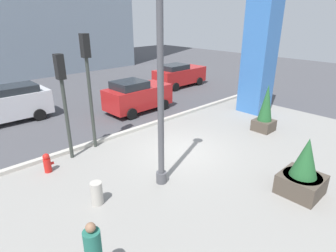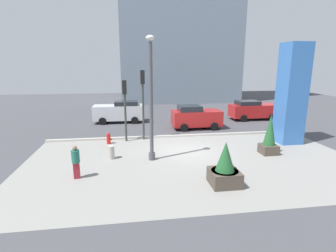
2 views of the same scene
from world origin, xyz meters
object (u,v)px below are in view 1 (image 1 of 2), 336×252
object	(u,v)px
traffic_light_far_side	(88,75)
potted_plant_curbside	(265,111)
potted_plant_mid_plaza	(303,172)
concrete_bollard	(97,193)
art_pillar_blue	(259,56)
pedestrian_on_sidewalk	(93,251)
car_curb_east	(179,75)
car_curb_west	(137,96)
fire_hydrant	(47,163)
car_intersection	(6,105)
lamp_post	(161,93)
traffic_light_corner	(63,90)

from	to	relation	value
traffic_light_far_side	potted_plant_curbside	bearing A→B (deg)	-30.15
potted_plant_mid_plaza	potted_plant_curbside	world-z (taller)	potted_plant_curbside
potted_plant_curbside	concrete_bollard	world-z (taller)	potted_plant_curbside
art_pillar_blue	pedestrian_on_sidewalk	distance (m)	13.68
car_curb_east	car_curb_west	xyz separation A→B (m)	(-6.26, -2.69, 0.03)
car_curb_west	fire_hydrant	bearing A→B (deg)	-153.42
concrete_bollard	car_intersection	size ratio (longest dim) A/B	0.17
potted_plant_curbside	potted_plant_mid_plaza	bearing A→B (deg)	-138.53
fire_hydrant	traffic_light_far_side	distance (m)	3.73
fire_hydrant	pedestrian_on_sidewalk	world-z (taller)	pedestrian_on_sidewalk
concrete_bollard	traffic_light_far_side	size ratio (longest dim) A/B	0.16
fire_hydrant	pedestrian_on_sidewalk	size ratio (longest dim) A/B	0.48
lamp_post	fire_hydrant	xyz separation A→B (m)	(-2.56, 3.37, -2.81)
pedestrian_on_sidewalk	traffic_light_corner	bearing A→B (deg)	69.11
concrete_bollard	car_intersection	xyz separation A→B (m)	(0.19, 9.54, 0.60)
fire_hydrant	car_curb_west	bearing A→B (deg)	26.58
potted_plant_mid_plaza	traffic_light_far_side	bearing A→B (deg)	111.86
art_pillar_blue	traffic_light_far_side	world-z (taller)	art_pillar_blue
traffic_light_far_side	traffic_light_corner	bearing A→B (deg)	-168.18
art_pillar_blue	pedestrian_on_sidewalk	world-z (taller)	art_pillar_blue
concrete_bollard	fire_hydrant	bearing A→B (deg)	96.89
lamp_post	traffic_light_corner	xyz separation A→B (m)	(-1.42, 3.84, -0.38)
fire_hydrant	car_curb_east	world-z (taller)	car_curb_east
lamp_post	car_curb_west	bearing A→B (deg)	58.33
potted_plant_mid_plaza	car_curb_west	bearing A→B (deg)	82.73
traffic_light_far_side	car_intersection	bearing A→B (deg)	106.99
lamp_post	car_curb_west	size ratio (longest dim) A/B	1.64
traffic_light_corner	lamp_post	bearing A→B (deg)	-69.72
traffic_light_corner	car_curb_west	bearing A→B (deg)	27.43
fire_hydrant	car_curb_east	bearing A→B (deg)	24.99
car_curb_east	potted_plant_curbside	bearing A→B (deg)	-110.80
concrete_bollard	lamp_post	bearing A→B (deg)	-11.89
car_curb_east	concrete_bollard	bearing A→B (deg)	-144.65
car_intersection	pedestrian_on_sidewalk	xyz separation A→B (m)	(-1.59, -11.93, -0.11)
potted_plant_curbside	car_curb_east	size ratio (longest dim) A/B	0.52
traffic_light_corner	car_curb_east	distance (m)	13.22
potted_plant_mid_plaza	fire_hydrant	bearing A→B (deg)	128.06
potted_plant_curbside	car_curb_east	bearing A→B (deg)	69.20
concrete_bollard	pedestrian_on_sidewalk	bearing A→B (deg)	-120.50
potted_plant_curbside	fire_hydrant	size ratio (longest dim) A/B	3.13
concrete_bollard	pedestrian_on_sidewalk	size ratio (longest dim) A/B	0.48
lamp_post	potted_plant_mid_plaza	xyz separation A→B (m)	(2.84, -3.53, -2.40)
traffic_light_corner	car_curb_east	size ratio (longest dim) A/B	0.92
car_intersection	lamp_post	bearing A→B (deg)	-78.57
art_pillar_blue	traffic_light_corner	bearing A→B (deg)	170.34
art_pillar_blue	traffic_light_corner	world-z (taller)	art_pillar_blue
art_pillar_blue	car_curb_east	bearing A→B (deg)	81.25
potted_plant_curbside	concrete_bollard	bearing A→B (deg)	177.02
traffic_light_far_side	car_curb_west	world-z (taller)	traffic_light_far_side
pedestrian_on_sidewalk	lamp_post	bearing A→B (deg)	27.94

